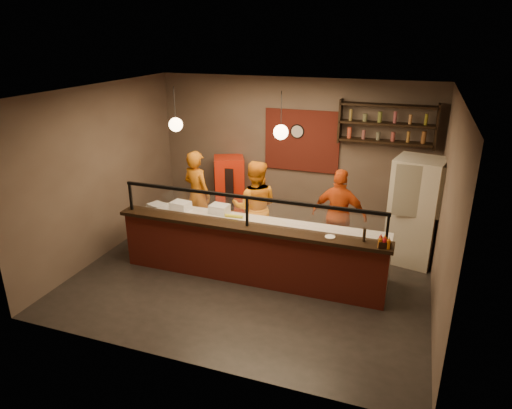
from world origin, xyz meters
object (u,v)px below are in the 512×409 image
at_px(wall_clock, 297,131).
at_px(cook_right, 339,215).
at_px(fridge, 415,211).
at_px(cook_mid, 255,207).
at_px(pizza_dough, 272,224).
at_px(red_cooler, 229,189).
at_px(pepper_mill, 364,235).
at_px(condiment_caddy, 384,244).
at_px(cook_left, 197,194).

xyz_separation_m(wall_clock, cook_right, (1.19, -1.34, -1.22)).
relative_size(cook_right, fridge, 0.89).
relative_size(cook_mid, pizza_dough, 3.70).
distance_m(red_cooler, pizza_dough, 2.50).
bearing_deg(pepper_mill, red_cooler, 143.28).
bearing_deg(cook_mid, condiment_caddy, 138.52).
relative_size(cook_mid, pepper_mill, 8.63).
xyz_separation_m(cook_right, fridge, (1.31, 0.38, 0.11)).
distance_m(cook_left, pizza_dough, 2.12).
distance_m(cook_mid, condiment_caddy, 2.78).
bearing_deg(red_cooler, cook_right, -46.04).
bearing_deg(condiment_caddy, cook_mid, 153.47).
distance_m(cook_left, fridge, 4.27).
height_order(cook_left, pepper_mill, cook_left).
distance_m(fridge, pizza_dough, 2.66).
distance_m(cook_mid, pizza_dough, 0.83).
bearing_deg(cook_mid, pizza_dough, 115.27).
height_order(cook_mid, red_cooler, cook_mid).
bearing_deg(fridge, cook_mid, -155.76).
distance_m(red_cooler, pepper_mill, 4.06).
relative_size(cook_left, cook_mid, 1.00).
distance_m(wall_clock, cook_left, 2.48).
relative_size(cook_left, cook_right, 1.05).
xyz_separation_m(fridge, red_cooler, (-3.94, 0.65, -0.25)).
height_order(pizza_dough, pepper_mill, pepper_mill).
bearing_deg(pepper_mill, wall_clock, 123.32).
distance_m(cook_left, condiment_caddy, 4.15).
bearing_deg(cook_mid, cook_left, -27.01).
height_order(cook_mid, pepper_mill, cook_mid).
bearing_deg(pepper_mill, cook_right, 113.53).
relative_size(red_cooler, pizza_dough, 3.00).
height_order(wall_clock, fridge, wall_clock).
xyz_separation_m(fridge, pizza_dough, (-2.34, -1.26, -0.09)).
relative_size(wall_clock, cook_left, 0.16).
bearing_deg(fridge, red_cooler, -177.34).
relative_size(cook_right, condiment_caddy, 9.53).
bearing_deg(wall_clock, cook_mid, -103.54).
bearing_deg(cook_right, cook_mid, 14.76).
bearing_deg(wall_clock, pepper_mill, -56.68).
relative_size(pizza_dough, pepper_mill, 2.34).
distance_m(wall_clock, fridge, 2.90).
bearing_deg(cook_right, cook_left, 5.02).
bearing_deg(cook_left, pizza_dough, 173.88).
distance_m(cook_mid, red_cooler, 1.67).
relative_size(wall_clock, cook_right, 0.17).
relative_size(cook_left, red_cooler, 1.24).
bearing_deg(cook_left, cook_mid, -172.23).
relative_size(fridge, pepper_mill, 9.33).
relative_size(cook_mid, fridge, 0.93).
distance_m(cook_right, pepper_mill, 1.53).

